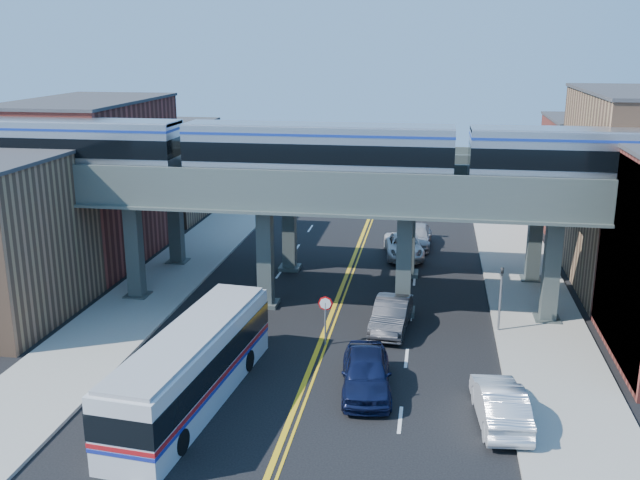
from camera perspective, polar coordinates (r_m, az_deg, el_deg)
The scene contains 18 objects.
ground at distance 34.40m, azimuth -0.84°, elevation -10.33°, with size 120.00×120.00×0.00m, color black.
sidewalk_west at distance 46.33m, azimuth -12.82°, elevation -3.63°, with size 5.00×70.00×0.16m, color gray.
sidewalk_east at distance 43.57m, azimuth 16.67°, elevation -5.16°, with size 5.00×70.00×0.16m, color gray.
building_west_b at distance 53.11m, azimuth -17.84°, elevation 4.52°, with size 8.00×14.00×11.00m, color brown.
building_west_c at distance 65.02m, azimuth -12.63°, elevation 5.48°, with size 8.00×10.00×8.00m, color brown.
building_east_c at distance 61.78m, azimuth 21.31°, elevation 4.73°, with size 8.00×10.00×9.00m, color brown.
mural_panel at distance 37.11m, azimuth 23.02°, elevation -1.78°, with size 0.10×9.50×9.50m, color teal.
elevated_viaduct_near at distance 39.77m, azimuth 1.12°, elevation 3.16°, with size 52.00×3.60×7.40m.
elevated_viaduct_far at distance 46.57m, azimuth 2.33°, elevation 5.00°, with size 52.00×3.60×7.40m.
transit_train at distance 39.40m, azimuth -0.16°, elevation 7.10°, with size 45.79×2.87×3.34m.
stop_sign at distance 36.36m, azimuth 0.43°, elevation -5.82°, with size 0.76×0.09×2.63m.
traffic_signal at distance 38.81m, azimuth 14.26°, elevation -4.06°, with size 0.15×0.18×4.10m.
transit_bus at distance 31.40m, azimuth -10.18°, elevation -9.98°, with size 3.84×12.43×3.15m.
car_lane_a at distance 32.12m, azimuth 3.72°, elevation -10.53°, with size 2.17×5.39×1.84m, color #0D1433.
car_lane_b at distance 38.71m, azimuth 5.72°, elevation -5.99°, with size 1.79×5.13×1.69m, color #2D2C2F.
car_lane_c at distance 51.80m, azimuth 6.72°, elevation -0.48°, with size 2.57×5.57×1.55m, color silver.
car_lane_d at distance 54.47m, azimuth 7.74°, elevation 0.30°, with size 2.18×5.37×1.56m, color #9D9DA1.
car_parked_curb at distance 30.60m, azimuth 14.21°, elevation -12.57°, with size 1.79×5.14×1.69m, color silver.
Camera 1 is at (5.41, -30.45, 15.07)m, focal length 40.00 mm.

